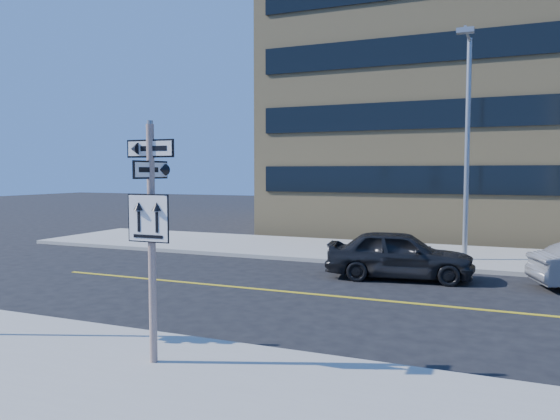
% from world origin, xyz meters
% --- Properties ---
extents(ground, '(120.00, 120.00, 0.00)m').
position_xyz_m(ground, '(0.00, 0.00, 0.00)').
color(ground, black).
rests_on(ground, ground).
extents(sign_pole, '(0.92, 0.92, 4.06)m').
position_xyz_m(sign_pole, '(0.00, -2.51, 2.44)').
color(sign_pole, beige).
rests_on(sign_pole, near_sidewalk).
extents(parked_car_a, '(2.44, 4.76, 1.55)m').
position_xyz_m(parked_car_a, '(2.33, 7.12, 0.77)').
color(parked_car_a, black).
rests_on(parked_car_a, ground).
extents(streetlight_a, '(0.55, 2.25, 8.00)m').
position_xyz_m(streetlight_a, '(4.00, 10.76, 4.76)').
color(streetlight_a, gray).
rests_on(streetlight_a, far_sidewalk).
extents(building_brick, '(18.00, 18.00, 18.00)m').
position_xyz_m(building_brick, '(2.00, 25.00, 9.00)').
color(building_brick, tan).
rests_on(building_brick, ground).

